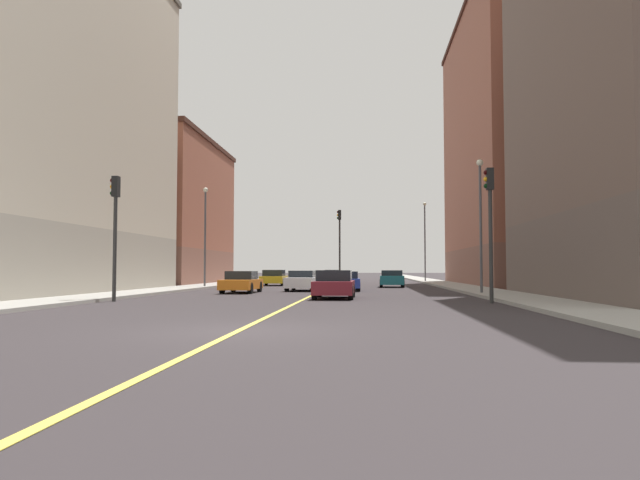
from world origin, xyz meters
The scene contains 20 objects.
ground_plane centered at (0.00, 0.00, 0.00)m, with size 400.00×400.00×0.00m, color #312B2D.
sidewalk_left centered at (9.82, 49.00, 0.07)m, with size 2.89×168.00×0.15m, color #9E9B93.
sidewalk_right centered at (-9.82, 49.00, 0.07)m, with size 2.89×168.00×0.15m, color #9E9B93.
lane_center_stripe centered at (0.00, 49.00, 0.01)m, with size 0.16×154.00×0.01m, color #E5D14C.
building_left_mid centered at (16.03, 38.04, 11.96)m, with size 9.83×24.23×23.90m.
building_right_corner centered at (-16.03, 16.75, 10.83)m, with size 9.83×25.16×21.64m.
building_right_midblock centered at (-16.03, 39.21, 6.64)m, with size 9.83×17.75×13.25m.
traffic_light_left_near centered at (7.95, 11.22, 3.63)m, with size 0.40×0.32×5.56m.
traffic_light_right_near centered at (-7.99, 11.22, 3.55)m, with size 0.40×0.32×5.43m.
traffic_light_median_far centered at (0.39, 40.54, 4.37)m, with size 0.40×0.32×6.86m.
street_lamp_left_near centered at (8.97, 18.46, 4.47)m, with size 0.36×0.36×7.14m.
street_lamp_right_near centered at (-8.97, 28.80, 4.55)m, with size 0.36×0.36×7.27m.
street_lamp_left_far centered at (8.97, 48.27, 5.06)m, with size 0.36×0.36×8.24m.
car_blue centered at (1.50, 24.24, 0.62)m, with size 2.00×4.18×1.24m.
car_teal centered at (4.82, 32.15, 0.65)m, with size 1.95×4.00×1.30m.
car_yellow centered at (-4.95, 35.77, 0.65)m, with size 1.99×4.07×1.32m.
car_orange centered at (-4.46, 20.69, 0.62)m, with size 1.88×4.32×1.28m.
car_maroon centered at (1.35, 14.60, 0.66)m, with size 1.91×4.16×1.34m.
car_white centered at (-1.23, 24.19, 0.64)m, with size 1.91×4.56×1.29m.
car_silver centered at (-1.28, 57.36, 0.64)m, with size 1.92×4.31×1.30m.
Camera 1 is at (2.89, -13.10, 1.40)m, focal length 32.67 mm.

